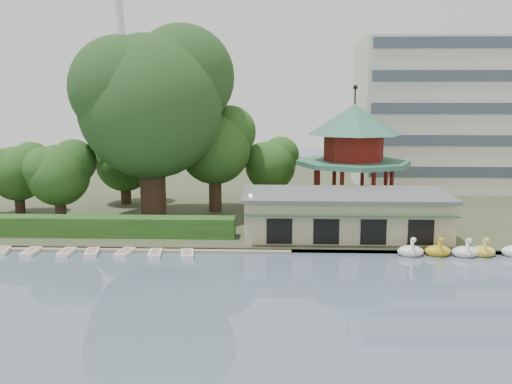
{
  "coord_description": "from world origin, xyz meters",
  "views": [
    {
      "loc": [
        3.74,
        -29.48,
        13.21
      ],
      "look_at": [
        2.0,
        18.0,
        5.0
      ],
      "focal_mm": 40.0,
      "sensor_mm": 36.0,
      "label": 1
    }
  ],
  "objects_px": {
    "boathouse": "(345,213)",
    "big_tree": "(153,97)",
    "pavilion": "(354,148)",
    "dock": "(92,249)"
  },
  "relations": [
    {
      "from": "boathouse",
      "to": "big_tree",
      "type": "xyz_separation_m",
      "value": [
        -18.8,
        6.26,
        10.53
      ]
    },
    {
      "from": "boathouse",
      "to": "pavilion",
      "type": "relative_size",
      "value": 1.38
    },
    {
      "from": "dock",
      "to": "big_tree",
      "type": "relative_size",
      "value": 1.71
    },
    {
      "from": "pavilion",
      "to": "boathouse",
      "type": "bearing_deg",
      "value": -101.28
    },
    {
      "from": "pavilion",
      "to": "dock",
      "type": "bearing_deg",
      "value": -148.34
    },
    {
      "from": "boathouse",
      "to": "big_tree",
      "type": "height_order",
      "value": "big_tree"
    },
    {
      "from": "boathouse",
      "to": "pavilion",
      "type": "bearing_deg",
      "value": 78.72
    },
    {
      "from": "dock",
      "to": "pavilion",
      "type": "xyz_separation_m",
      "value": [
        24.0,
        14.8,
        7.36
      ]
    },
    {
      "from": "dock",
      "to": "boathouse",
      "type": "bearing_deg",
      "value": 12.24
    },
    {
      "from": "dock",
      "to": "pavilion",
      "type": "distance_m",
      "value": 29.14
    }
  ]
}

